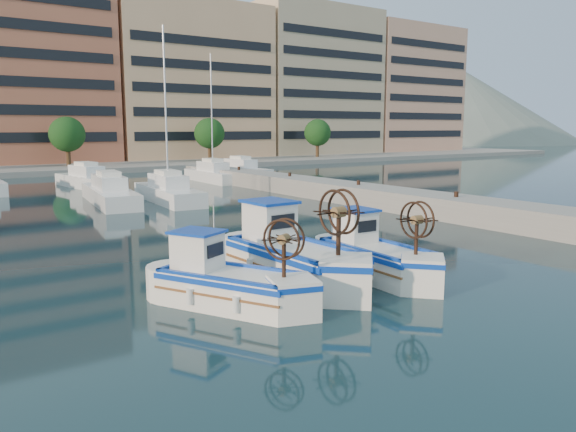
{
  "coord_description": "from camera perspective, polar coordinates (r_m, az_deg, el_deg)",
  "views": [
    {
      "loc": [
        -11.96,
        -13.87,
        4.97
      ],
      "look_at": [
        0.52,
        4.18,
        1.5
      ],
      "focal_mm": 35.0,
      "sensor_mm": 36.0,
      "label": 1
    }
  ],
  "objects": [
    {
      "name": "ground",
      "position": [
        18.98,
        5.94,
        -6.25
      ],
      "size": [
        300.0,
        300.0,
        0.0
      ],
      "primitive_type": "plane",
      "color": "#18393F",
      "rests_on": "ground"
    },
    {
      "name": "quay",
      "position": [
        33.47,
        14.0,
        1.22
      ],
      "size": [
        3.0,
        60.0,
        1.2
      ],
      "primitive_type": "cube",
      "color": "gray",
      "rests_on": "ground"
    },
    {
      "name": "waterfront",
      "position": [
        81.94,
        -20.08,
        12.75
      ],
      "size": [
        180.0,
        40.0,
        25.6
      ],
      "color": "gray",
      "rests_on": "ground"
    },
    {
      "name": "hill_east",
      "position": [
        196.11,
        16.29,
        7.18
      ],
      "size": [
        160.0,
        160.0,
        50.0
      ],
      "primitive_type": "cone",
      "color": "slate",
      "rests_on": "ground"
    },
    {
      "name": "yacht_marina",
      "position": [
        42.79,
        -22.34,
        2.36
      ],
      "size": [
        38.01,
        23.98,
        11.5
      ],
      "color": "white",
      "rests_on": "ground"
    },
    {
      "name": "fishing_boat_a",
      "position": [
        15.85,
        -6.24,
        -6.6
      ],
      "size": [
        3.4,
        4.37,
        2.64
      ],
      "rotation": [
        0.0,
        0.0,
        0.48
      ],
      "color": "white",
      "rests_on": "ground"
    },
    {
      "name": "fishing_boat_b",
      "position": [
        18.09,
        0.35,
        -4.03
      ],
      "size": [
        2.34,
        5.26,
        3.25
      ],
      "rotation": [
        0.0,
        0.0,
        0.04
      ],
      "color": "white",
      "rests_on": "ground"
    },
    {
      "name": "fishing_boat_c",
      "position": [
        19.06,
        8.74,
        -3.87
      ],
      "size": [
        1.97,
        4.49,
        2.77
      ],
      "rotation": [
        0.0,
        0.0,
        -0.04
      ],
      "color": "white",
      "rests_on": "ground"
    }
  ]
}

